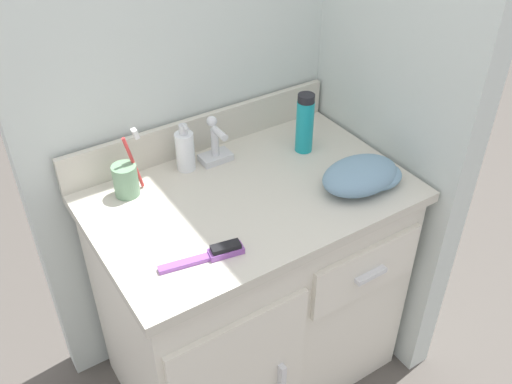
{
  "coord_description": "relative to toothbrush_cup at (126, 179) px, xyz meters",
  "views": [
    {
      "loc": [
        -0.64,
        -1.03,
        1.64
      ],
      "look_at": [
        0.0,
        -0.03,
        0.75
      ],
      "focal_mm": 40.0,
      "sensor_mm": 36.0,
      "label": 1
    }
  ],
  "objects": [
    {
      "name": "vanity",
      "position": [
        0.27,
        -0.18,
        -0.4
      ],
      "size": [
        0.85,
        0.56,
        0.73
      ],
      "color": "silver",
      "rests_on": "ground_plane"
    },
    {
      "name": "ground_plane",
      "position": [
        0.27,
        -0.17,
        -0.78
      ],
      "size": [
        6.0,
        6.0,
        0.0
      ],
      "primitive_type": "plane",
      "color": "#4C4742"
    },
    {
      "name": "toothbrush_cup",
      "position": [
        0.0,
        0.0,
        0.0
      ],
      "size": [
        0.09,
        0.07,
        0.18
      ],
      "color": "gray",
      "rests_on": "vanity"
    },
    {
      "name": "hand_towel",
      "position": [
        0.55,
        -0.31,
        -0.01
      ],
      "size": [
        0.23,
        0.15,
        0.08
      ],
      "color": "#6B8EA8",
      "rests_on": "vanity"
    },
    {
      "name": "backsplash",
      "position": [
        0.27,
        0.09,
        0.01
      ],
      "size": [
        0.85,
        0.02,
        0.11
      ],
      "color": "beige",
      "rests_on": "vanity"
    },
    {
      "name": "soap_dispenser",
      "position": [
        0.18,
        0.02,
        0.01
      ],
      "size": [
        0.05,
        0.06,
        0.15
      ],
      "color": "white",
      "rests_on": "vanity"
    },
    {
      "name": "hairbrush",
      "position": [
        0.07,
        -0.34,
        -0.04
      ],
      "size": [
        0.2,
        0.06,
        0.03
      ],
      "rotation": [
        0.0,
        0.0,
        -0.18
      ],
      "color": "purple",
      "rests_on": "vanity"
    },
    {
      "name": "shaving_cream_can",
      "position": [
        0.52,
        -0.08,
        0.04
      ],
      "size": [
        0.05,
        0.05,
        0.18
      ],
      "color": "teal",
      "rests_on": "vanity"
    },
    {
      "name": "wall_back",
      "position": [
        0.27,
        0.15,
        0.32
      ],
      "size": [
        1.03,
        0.08,
        2.2
      ],
      "primitive_type": "cube",
      "color": "silver",
      "rests_on": "ground_plane"
    },
    {
      "name": "wall_right",
      "position": [
        0.75,
        -0.17,
        0.32
      ],
      "size": [
        0.08,
        0.63,
        2.2
      ],
      "primitive_type": "cube",
      "color": "silver",
      "rests_on": "ground_plane"
    },
    {
      "name": "sink_faucet",
      "position": [
        0.27,
        0.01,
        0.0
      ],
      "size": [
        0.09,
        0.09,
        0.14
      ],
      "color": "silver",
      "rests_on": "vanity"
    }
  ]
}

